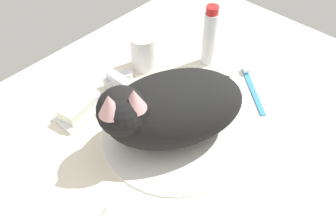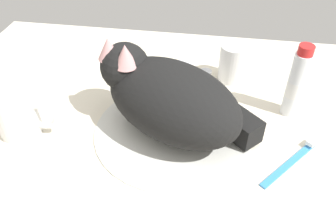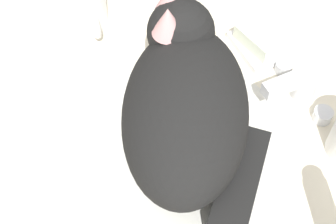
{
  "view_description": "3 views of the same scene",
  "coord_description": "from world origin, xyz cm",
  "px_view_note": "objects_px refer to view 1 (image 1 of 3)",
  "views": [
    {
      "loc": [
        -34.21,
        -29.75,
        56.02
      ],
      "look_at": [
        -1.09,
        0.83,
        6.76
      ],
      "focal_mm": 36.71,
      "sensor_mm": 36.0,
      "label": 1
    },
    {
      "loc": [
        6.84,
        -48.84,
        46.22
      ],
      "look_at": [
        -0.54,
        -1.84,
        6.43
      ],
      "focal_mm": 36.82,
      "sensor_mm": 36.0,
      "label": 2
    },
    {
      "loc": [
        32.0,
        -17.75,
        59.32
      ],
      "look_at": [
        -2.63,
        -1.23,
        4.8
      ],
      "focal_mm": 52.5,
      "sensor_mm": 36.0,
      "label": 3
    }
  ],
  "objects_px": {
    "faucet": "(114,83)",
    "rinse_cup": "(143,52)",
    "toothpaste_bottle": "(209,38)",
    "soap_bar": "(76,108)",
    "cat": "(169,108)",
    "toothbrush": "(252,87)"
  },
  "relations": [
    {
      "from": "faucet",
      "to": "toothpaste_bottle",
      "type": "bearing_deg",
      "value": -21.87
    },
    {
      "from": "cat",
      "to": "faucet",
      "type": "bearing_deg",
      "value": 87.01
    },
    {
      "from": "toothpaste_bottle",
      "to": "soap_bar",
      "type": "bearing_deg",
      "value": 165.07
    },
    {
      "from": "toothpaste_bottle",
      "to": "rinse_cup",
      "type": "bearing_deg",
      "value": 138.99
    },
    {
      "from": "rinse_cup",
      "to": "toothpaste_bottle",
      "type": "height_order",
      "value": "toothpaste_bottle"
    },
    {
      "from": "cat",
      "to": "toothpaste_bottle",
      "type": "xyz_separation_m",
      "value": [
        0.24,
        0.09,
        -0.01
      ]
    },
    {
      "from": "rinse_cup",
      "to": "soap_bar",
      "type": "bearing_deg",
      "value": -176.02
    },
    {
      "from": "toothbrush",
      "to": "faucet",
      "type": "bearing_deg",
      "value": 133.95
    },
    {
      "from": "toothbrush",
      "to": "cat",
      "type": "bearing_deg",
      "value": 167.63
    },
    {
      "from": "soap_bar",
      "to": "faucet",
      "type": "bearing_deg",
      "value": 1.37
    },
    {
      "from": "faucet",
      "to": "soap_bar",
      "type": "distance_m",
      "value": 0.11
    },
    {
      "from": "soap_bar",
      "to": "toothpaste_bottle",
      "type": "xyz_separation_m",
      "value": [
        0.34,
        -0.09,
        0.05
      ]
    },
    {
      "from": "rinse_cup",
      "to": "toothpaste_bottle",
      "type": "xyz_separation_m",
      "value": [
        0.12,
        -0.11,
        0.03
      ]
    },
    {
      "from": "cat",
      "to": "rinse_cup",
      "type": "distance_m",
      "value": 0.23
    },
    {
      "from": "toothpaste_bottle",
      "to": "cat",
      "type": "bearing_deg",
      "value": -159.77
    },
    {
      "from": "faucet",
      "to": "soap_bar",
      "type": "bearing_deg",
      "value": -178.63
    },
    {
      "from": "faucet",
      "to": "rinse_cup",
      "type": "relative_size",
      "value": 1.46
    },
    {
      "from": "rinse_cup",
      "to": "soap_bar",
      "type": "distance_m",
      "value": 0.22
    },
    {
      "from": "soap_bar",
      "to": "toothpaste_bottle",
      "type": "relative_size",
      "value": 0.47
    },
    {
      "from": "soap_bar",
      "to": "toothbrush",
      "type": "relative_size",
      "value": 0.57
    },
    {
      "from": "faucet",
      "to": "soap_bar",
      "type": "xyz_separation_m",
      "value": [
        -0.11,
        -0.0,
        0.0
      ]
    },
    {
      "from": "toothpaste_bottle",
      "to": "toothbrush",
      "type": "relative_size",
      "value": 1.21
    }
  ]
}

